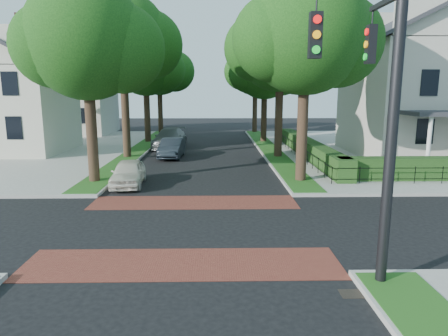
{
  "coord_description": "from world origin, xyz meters",
  "views": [
    {
      "loc": [
        0.98,
        -13.84,
        4.82
      ],
      "look_at": [
        1.31,
        2.92,
        1.6
      ],
      "focal_mm": 32.0,
      "sensor_mm": 36.0,
      "label": 1
    }
  ],
  "objects_px": {
    "parked_car_middle": "(172,148)",
    "parked_car_rear": "(170,138)",
    "traffic_signal": "(382,96)",
    "parked_car_front": "(128,173)"
  },
  "relations": [
    {
      "from": "parked_car_front",
      "to": "parked_car_rear",
      "type": "bearing_deg",
      "value": 83.8
    },
    {
      "from": "traffic_signal",
      "to": "parked_car_middle",
      "type": "bearing_deg",
      "value": 109.86
    },
    {
      "from": "traffic_signal",
      "to": "parked_car_middle",
      "type": "xyz_separation_m",
      "value": [
        -7.19,
        19.89,
        -4.0
      ]
    },
    {
      "from": "traffic_signal",
      "to": "parked_car_middle",
      "type": "distance_m",
      "value": 21.52
    },
    {
      "from": "traffic_signal",
      "to": "parked_car_rear",
      "type": "distance_m",
      "value": 26.6
    },
    {
      "from": "parked_car_middle",
      "to": "parked_car_rear",
      "type": "distance_m",
      "value": 5.26
    },
    {
      "from": "parked_car_middle",
      "to": "parked_car_front",
      "type": "bearing_deg",
      "value": -95.57
    },
    {
      "from": "parked_car_front",
      "to": "parked_car_middle",
      "type": "bearing_deg",
      "value": 77.73
    },
    {
      "from": "traffic_signal",
      "to": "parked_car_front",
      "type": "height_order",
      "value": "traffic_signal"
    },
    {
      "from": "parked_car_middle",
      "to": "parked_car_rear",
      "type": "bearing_deg",
      "value": 100.98
    }
  ]
}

